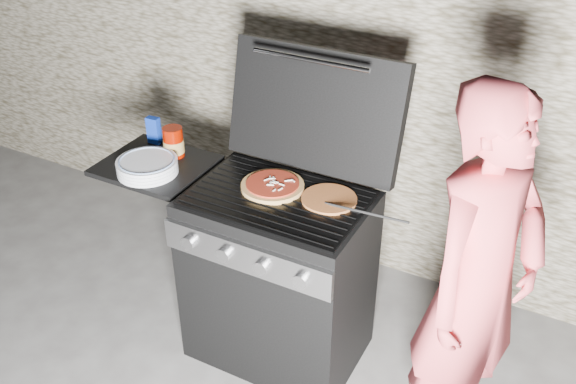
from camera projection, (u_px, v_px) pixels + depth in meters
The scene contains 10 objects.
ground at pixel (279, 346), 3.29m from camera, with size 50.00×50.00×0.00m, color #484644.
stone_wall at pixel (368, 110), 3.59m from camera, with size 8.00×0.35×1.80m, color #9E9683.
gas_grill at pixel (234, 262), 3.14m from camera, with size 1.34×0.79×0.91m, color black, non-canonical shape.
pizza_topped at pixel (273, 185), 2.85m from camera, with size 0.28×0.28×0.03m, color #B49542, non-canonical shape.
pizza_plain at pixel (329, 199), 2.77m from camera, with size 0.24×0.24×0.01m, color orange.
sauce_jar at pixel (173, 142), 3.10m from camera, with size 0.10×0.10×0.15m, color #6E0D00.
blue_carton at pixel (154, 130), 3.22m from camera, with size 0.06×0.04×0.14m, color navy.
plate_stack at pixel (147, 166), 2.98m from camera, with size 0.28×0.28×0.07m, color silver.
person at pixel (478, 286), 2.43m from camera, with size 0.60×0.39×1.65m, color #C7444B.
tongs at pixel (365, 213), 2.62m from camera, with size 0.01×0.01×0.41m, color black.
Camera 1 is at (1.15, -2.07, 2.42)m, focal length 40.00 mm.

